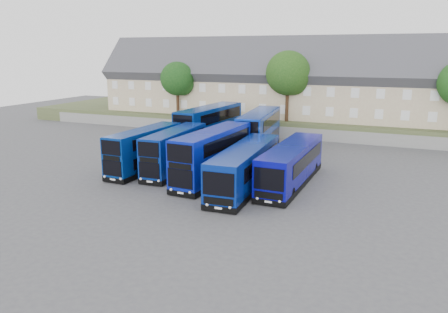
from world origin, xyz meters
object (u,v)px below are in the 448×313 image
Objects in this scene: dd_front_left at (145,150)px; tree_mid at (289,75)px; coach_east_a at (245,168)px; dd_front_mid at (175,152)px; tree_west at (178,80)px.

tree_mid is at bearing 71.76° from dd_front_left.
coach_east_a is 1.39× the size of tree_mid.
coach_east_a is at bearing -18.89° from dd_front_mid.
dd_front_mid reaches higher than coach_east_a.
coach_east_a is 30.14m from tree_west.
tree_mid is at bearing 1.79° from tree_west.
dd_front_left is 0.78× the size of coach_east_a.
coach_east_a is at bearing -51.37° from tree_west.
tree_mid reaches higher than dd_front_left.
tree_west is at bearing -178.21° from tree_mid.
tree_west is (-18.51, 23.17, 5.36)m from coach_east_a.
dd_front_mid is at bearing -103.80° from tree_mid.
dd_front_left is 24.29m from tree_mid.
tree_west is at bearing 112.06° from dd_front_left.
dd_front_left is 2.94m from dd_front_mid.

